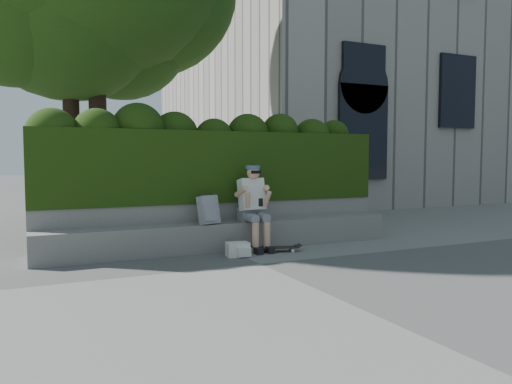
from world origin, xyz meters
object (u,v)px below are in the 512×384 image
person (253,204)px  skateboard (276,248)px  backpack_ground (238,249)px  backpack_plaid (208,210)px

person → skateboard: size_ratio=1.83×
skateboard → backpack_ground: 0.71m
person → backpack_ground: bearing=-136.5°
person → backpack_plaid: (-0.74, 0.08, -0.08)m
person → backpack_ground: person is taller
skateboard → backpack_ground: size_ratio=2.25×
backpack_ground → person: bearing=50.4°
skateboard → backpack_ground: bearing=-157.6°
person → backpack_plaid: bearing=173.8°
skateboard → person: bearing=139.6°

